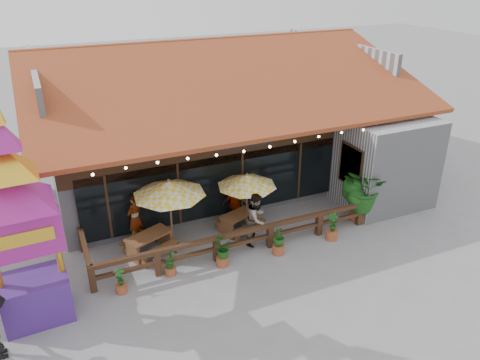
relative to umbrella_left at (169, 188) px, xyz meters
name	(u,v)px	position (x,y,z in m)	size (l,w,h in m)	color
ground	(276,237)	(3.60, -0.87, -2.29)	(100.00, 100.00, 0.00)	gray
restaurant_building	(215,125)	(3.86, 5.74, -0.08)	(15.50, 14.73, 6.09)	#A3A3A8
patio_railing	(221,239)	(1.35, -1.14, -1.67)	(10.00, 2.60, 0.92)	#422517
umbrella_left	(169,188)	(0.00, 0.00, 0.00)	(3.05, 3.05, 2.62)	brown
umbrella_right	(247,181)	(2.85, 0.03, -0.28)	(2.41, 2.41, 2.30)	brown
picnic_table_left	(149,241)	(-0.83, -0.08, -1.79)	(1.94, 1.83, 0.74)	brown
picnic_table_right	(240,219)	(2.58, 0.06, -1.81)	(1.83, 1.71, 0.72)	brown
thai_sign_tower	(14,197)	(-4.44, -1.91, 1.49)	(2.75, 2.75, 7.15)	#45217B
tropical_plant	(362,187)	(7.09, -1.07, -0.88)	(2.16, 2.27, 2.46)	brown
diner_a	(135,218)	(-1.06, 0.86, -1.34)	(0.69, 0.45, 1.89)	#391E12
diner_b	(257,219)	(2.79, -0.92, -1.33)	(0.93, 0.73, 1.91)	#391E12
diner_c	(235,204)	(2.67, 0.69, -1.51)	(0.91, 0.38, 1.55)	#391E12
planter_a	(120,283)	(-2.15, -1.77, -1.93)	(0.34, 0.34, 0.84)	brown
planter_b	(170,264)	(-0.54, -1.52, -1.90)	(0.39, 0.41, 0.87)	brown
planter_c	(222,251)	(1.16, -1.72, -1.74)	(0.78, 0.76, 0.97)	brown
planter_d	(279,241)	(3.17, -1.86, -1.80)	(0.54, 0.54, 1.02)	brown
planter_e	(332,228)	(5.36, -1.83, -1.84)	(0.43, 0.46, 1.06)	brown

